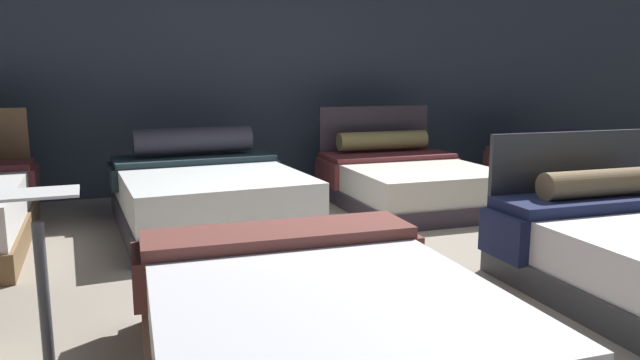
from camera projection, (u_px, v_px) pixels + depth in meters
name	position (u px, v px, depth m)	size (l,w,h in m)	color
ground_plane	(388.00, 260.00, 4.52)	(18.00, 18.00, 0.02)	gray
showroom_back_wall	(266.00, 45.00, 7.17)	(18.00, 0.06, 3.50)	#333D4C
bed_1	(317.00, 330.00, 2.67)	(1.65, 2.02, 0.55)	#936B51
bed_5	(208.00, 195.00, 5.48)	(1.68, 2.10, 0.87)	#302B39
bed_6	(407.00, 181.00, 6.35)	(1.59, 1.99, 1.02)	#342B34
bed_7	(579.00, 172.00, 7.13)	(1.50, 1.94, 0.68)	#575A54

